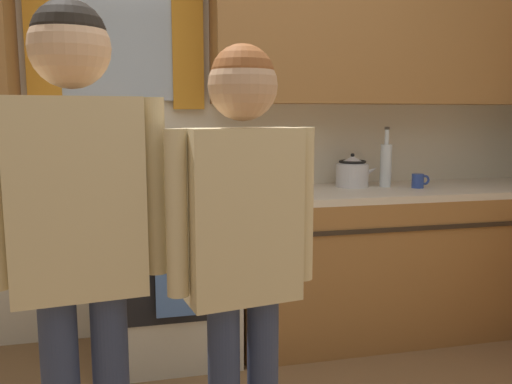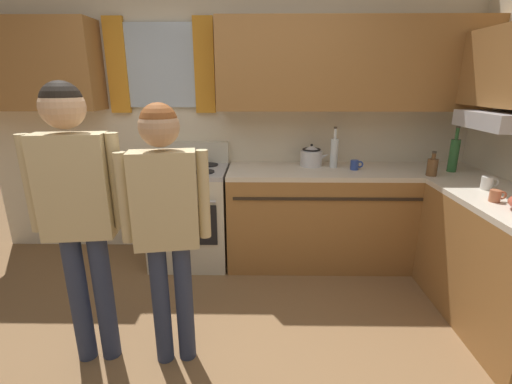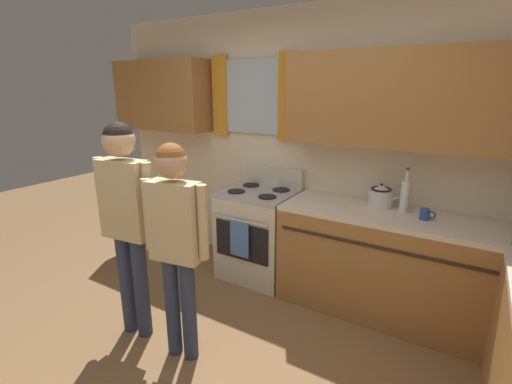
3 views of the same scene
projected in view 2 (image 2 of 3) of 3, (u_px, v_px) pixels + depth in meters
name	position (u px, v px, depth m)	size (l,w,h in m)	color
back_wall_unit	(231.00, 98.00, 3.31)	(4.60, 0.42, 2.60)	beige
kitchen_counter_run	(395.00, 231.00, 3.01)	(2.25, 1.89, 0.90)	#9E6B38
stove_oven	(190.00, 213.00, 3.36)	(0.70, 0.67, 1.10)	beige
bottle_wine_green	(454.00, 154.00, 3.08)	(0.08, 0.08, 0.39)	#2D6633
bottle_squat_brown	(432.00, 167.00, 2.97)	(0.08, 0.08, 0.21)	brown
bottle_tall_clear	(334.00, 152.00, 3.24)	(0.07, 0.07, 0.37)	silver
cup_terracotta	(496.00, 196.00, 2.33)	(0.11, 0.07, 0.08)	#B76642
mug_cobalt_blue	(355.00, 165.00, 3.18)	(0.11, 0.07, 0.08)	#2D479E
mug_ceramic_white	(488.00, 183.00, 2.59)	(0.13, 0.08, 0.09)	white
stovetop_kettle	(311.00, 156.00, 3.31)	(0.27, 0.20, 0.21)	silver
adult_left	(76.00, 198.00, 1.96)	(0.51, 0.22, 1.66)	#2D3856
adult_in_plaid	(166.00, 210.00, 1.96)	(0.48, 0.21, 1.55)	#2D3856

